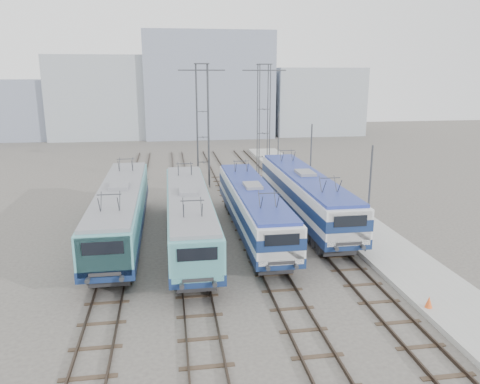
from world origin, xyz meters
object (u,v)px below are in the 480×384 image
object	(u,v)px
locomotive_center_right	(253,206)
mast_mid	(311,165)
locomotive_far_left	(121,209)
safety_cone	(429,302)
catenary_tower_east	(264,118)
catenary_tower_west	(203,120)
mast_rear	(278,144)
locomotive_far_right	(305,193)
mast_front	(369,202)
locomotive_center_left	(189,214)

from	to	relation	value
locomotive_center_right	mast_mid	world-z (taller)	mast_mid
locomotive_far_left	safety_cone	xyz separation A→B (m)	(15.34, -12.34, -1.70)
locomotive_center_right	mast_mid	xyz separation A→B (m)	(6.35, 7.30, 1.30)
locomotive_center_right	mast_mid	distance (m)	9.76
catenary_tower_east	mast_mid	size ratio (longest dim) A/B	1.71
catenary_tower_west	catenary_tower_east	xyz separation A→B (m)	(6.50, 2.00, 0.00)
catenary_tower_west	mast_rear	distance (m)	9.99
catenary_tower_west	locomotive_far_right	bearing A→B (deg)	-62.17
locomotive_center_right	catenary_tower_west	bearing A→B (deg)	98.37
mast_mid	mast_front	bearing A→B (deg)	-90.00
locomotive_center_left	locomotive_far_right	size ratio (longest dim) A/B	0.97
locomotive_center_left	locomotive_far_right	xyz separation A→B (m)	(9.00, 3.82, 0.12)
locomotive_far_left	locomotive_center_left	bearing A→B (deg)	-19.22
locomotive_center_left	locomotive_far_right	distance (m)	9.78
locomotive_far_left	mast_front	distance (m)	16.18
mast_front	safety_cone	xyz separation A→B (m)	(-0.01, -7.37, -2.92)
catenary_tower_west	safety_cone	bearing A→B (deg)	-72.57
locomotive_far_left	catenary_tower_east	world-z (taller)	catenary_tower_east
mast_mid	catenary_tower_east	bearing A→B (deg)	101.86
catenary_tower_east	mast_mid	distance (m)	10.69
locomotive_far_right	safety_cone	world-z (taller)	locomotive_far_right
catenary_tower_east	mast_rear	size ratio (longest dim) A/B	1.71
catenary_tower_west	mast_rear	bearing A→B (deg)	24.94
locomotive_center_right	mast_front	world-z (taller)	mast_front
locomotive_far_left	mast_rear	bearing A→B (deg)	51.11
locomotive_center_left	mast_rear	distance (m)	23.32
locomotive_center_left	catenary_tower_east	bearing A→B (deg)	64.81
locomotive_far_left	catenary_tower_east	distance (m)	22.01
catenary_tower_west	mast_mid	xyz separation A→B (m)	(8.60, -8.00, -3.14)
locomotive_center_left	mast_front	distance (m)	11.44
locomotive_center_right	locomotive_far_left	bearing A→B (deg)	178.29
mast_front	safety_cone	size ratio (longest dim) A/B	12.33
locomotive_center_left	mast_mid	distance (m)	13.91
locomotive_center_right	mast_front	distance (m)	8.01
locomotive_center_right	catenary_tower_west	world-z (taller)	catenary_tower_west
safety_cone	mast_front	bearing A→B (deg)	89.94
locomotive_center_left	catenary_tower_west	distance (m)	17.33
mast_front	mast_rear	xyz separation A→B (m)	(0.00, 24.00, 0.00)
catenary_tower_west	locomotive_center_right	bearing A→B (deg)	-81.63
mast_mid	locomotive_center_right	bearing A→B (deg)	-131.02
locomotive_center_left	safety_cone	bearing A→B (deg)	-44.81
locomotive_far_left	locomotive_center_right	distance (m)	9.00
mast_mid	catenary_tower_west	bearing A→B (deg)	137.07
locomotive_center_left	mast_front	world-z (taller)	mast_front
catenary_tower_west	catenary_tower_east	size ratio (longest dim) A/B	1.00
locomotive_far_left	catenary_tower_west	xyz separation A→B (m)	(6.75, 15.03, 4.36)
safety_cone	mast_rear	bearing A→B (deg)	89.99
catenary_tower_east	catenary_tower_west	bearing A→B (deg)	-162.90
mast_rear	catenary_tower_east	bearing A→B (deg)	-136.40
locomotive_far_right	safety_cone	size ratio (longest dim) A/B	32.25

